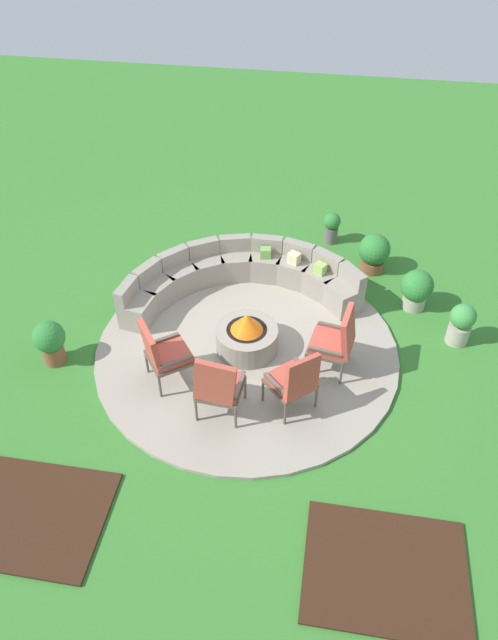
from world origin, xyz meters
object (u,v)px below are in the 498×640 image
curved_stone_bench (239,277)px  potted_plant_3 (374,252)px  potted_plant_0 (332,227)px  potted_plant_2 (417,288)px  lounge_chair_front_left (163,352)px  fire_pit (247,336)px  lounge_chair_back_left (294,380)px  potted_plant_1 (50,341)px  potted_plant_4 (461,323)px  lounge_chair_back_right (336,339)px  lounge_chair_front_right (218,386)px

curved_stone_bench → potted_plant_3: (2.19, 1.04, 0.03)m
potted_plant_0 → potted_plant_2: bearing=-49.1°
lounge_chair_front_left → potted_plant_3: (2.86, 3.19, -0.24)m
fire_pit → potted_plant_2: bearing=30.1°
potted_plant_0 → potted_plant_3: bearing=-44.7°
lounge_chair_back_left → potted_plant_2: lounge_chair_back_left is taller
lounge_chair_front_left → potted_plant_3: lounge_chair_front_left is taller
potted_plant_1 → potted_plant_4: size_ratio=1.03×
lounge_chair_back_right → potted_plant_1: 4.10m
lounge_chair_front_left → lounge_chair_front_right: size_ratio=0.95×
lounge_chair_front_right → potted_plant_4: (3.29, 2.04, -0.25)m
potted_plant_2 → potted_plant_3: size_ratio=0.99×
lounge_chair_front_left → lounge_chair_back_left: 1.84m
lounge_chair_front_left → potted_plant_0: size_ratio=1.79×
potted_plant_2 → lounge_chair_front_left: bearing=-147.3°
fire_pit → potted_plant_1: 2.85m
curved_stone_bench → fire_pit: bearing=-75.1°
potted_plant_0 → potted_plant_2: (1.45, -1.68, 0.05)m
fire_pit → potted_plant_0: size_ratio=1.55×
potted_plant_0 → potted_plant_4: potted_plant_4 is taller
lounge_chair_front_left → potted_plant_2: size_ratio=1.53×
fire_pit → lounge_chair_back_left: 1.33m
fire_pit → potted_plant_4: bearing=13.1°
fire_pit → lounge_chair_front_right: 1.35m
lounge_chair_back_right → potted_plant_1: size_ratio=1.47×
fire_pit → curved_stone_bench: (-0.35, 1.33, 0.04)m
lounge_chair_front_left → lounge_chair_back_right: (2.32, 0.63, 0.00)m
potted_plant_0 → potted_plant_2: 2.22m
lounge_chair_back_left → potted_plant_2: bearing=11.5°
lounge_chair_front_left → lounge_chair_front_right: lounge_chair_front_right is taller
lounge_chair_back_left → potted_plant_1: (-3.57, 0.37, -0.19)m
lounge_chair_back_left → potted_plant_3: (1.04, 3.40, -0.22)m
lounge_chair_front_right → fire_pit: bearing=87.4°
lounge_chair_back_right → potted_plant_2: bearing=-27.0°
lounge_chair_front_right → potted_plant_0: 4.62m
potted_plant_1 → lounge_chair_back_left: bearing=-5.9°
lounge_chair_back_right → potted_plant_2: lounge_chair_back_right is taller
potted_plant_2 → lounge_chair_back_right: bearing=-126.6°
curved_stone_bench → potted_plant_1: size_ratio=5.19×
fire_pit → potted_plant_1: fire_pit is taller
fire_pit → potted_plant_3: bearing=52.2°
curved_stone_bench → lounge_chair_back_left: size_ratio=3.65×
lounge_chair_back_right → fire_pit: bearing=91.5°
potted_plant_0 → potted_plant_3: size_ratio=0.85×
potted_plant_3 → lounge_chair_back_right: bearing=-101.9°
potted_plant_3 → lounge_chair_front_right: bearing=-118.4°
curved_stone_bench → potted_plant_4: size_ratio=5.36×
curved_stone_bench → potted_plant_4: bearing=-9.7°
curved_stone_bench → lounge_chair_front_left: 2.27m
lounge_chair_front_right → lounge_chair_back_left: 0.99m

